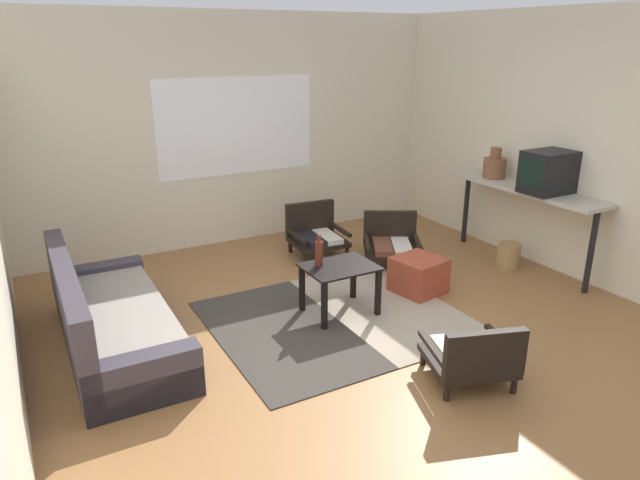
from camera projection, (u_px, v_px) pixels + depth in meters
ground_plane at (376, 342)px, 4.76m from camera, size 7.80×7.80×0.00m
far_wall_with_window at (235, 130)px, 6.84m from camera, size 5.60×0.13×2.70m
side_wall_right at (582, 147)px, 5.78m from camera, size 0.12×6.60×2.70m
area_rug at (336, 319)px, 5.15m from camera, size 2.15×1.90×0.01m
couch at (109, 322)px, 4.60m from camera, size 0.82×2.05×0.76m
coffee_table at (340, 276)px, 5.14m from camera, size 0.63×0.50×0.47m
armchair_by_window at (315, 232)px, 6.66m from camera, size 0.64×0.59×0.58m
armchair_striped_foreground at (473, 356)px, 4.11m from camera, size 0.74×0.72×0.52m
armchair_corner at (391, 241)px, 6.40m from camera, size 0.81×0.81×0.54m
ottoman_orange at (418, 275)px, 5.65m from camera, size 0.51×0.51×0.36m
console_shelf at (525, 195)px, 6.15m from camera, size 0.45×1.87×0.89m
crt_television at (549, 172)px, 5.83m from camera, size 0.54×0.37×0.43m
clay_vase at (495, 166)px, 6.48m from camera, size 0.25×0.25×0.34m
glass_bottle at (319, 253)px, 5.08m from camera, size 0.07×0.07×0.29m
wicker_basket at (508, 256)px, 6.28m from camera, size 0.25×0.25×0.28m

